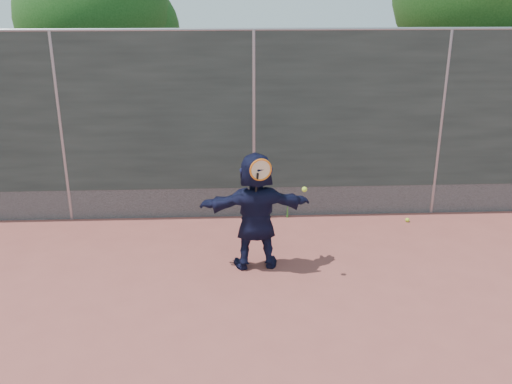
{
  "coord_description": "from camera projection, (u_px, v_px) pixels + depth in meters",
  "views": [
    {
      "loc": [
        -0.39,
        -5.27,
        3.67
      ],
      "look_at": [
        -0.05,
        1.73,
        1.07
      ],
      "focal_mm": 40.0,
      "sensor_mm": 36.0,
      "label": 1
    }
  ],
  "objects": [
    {
      "name": "swing_action",
      "position": [
        265.0,
        173.0,
        7.17
      ],
      "size": [
        0.73,
        0.21,
        0.51
      ],
      "color": "orange",
      "rests_on": "ground"
    },
    {
      "name": "player",
      "position": [
        256.0,
        211.0,
        7.57
      ],
      "size": [
        1.52,
        0.57,
        1.61
      ],
      "primitive_type": "imported",
      "rotation": [
        0.0,
        0.0,
        3.21
      ],
      "color": "black",
      "rests_on": "ground"
    },
    {
      "name": "weed_clump",
      "position": [
        272.0,
        210.0,
        9.37
      ],
      "size": [
        0.68,
        0.07,
        0.3
      ],
      "color": "#387226",
      "rests_on": "ground"
    },
    {
      "name": "fence",
      "position": [
        254.0,
        123.0,
        8.96
      ],
      "size": [
        20.0,
        0.06,
        3.03
      ],
      "color": "#38423D",
      "rests_on": "ground"
    },
    {
      "name": "tree_left",
      "position": [
        103.0,
        21.0,
        11.22
      ],
      "size": [
        3.15,
        3.0,
        4.53
      ],
      "color": "#382314",
      "rests_on": "ground"
    },
    {
      "name": "ball_ground",
      "position": [
        407.0,
        220.0,
        9.25
      ],
      "size": [
        0.07,
        0.07,
        0.07
      ],
      "primitive_type": "sphere",
      "color": "#C0E833",
      "rests_on": "ground"
    },
    {
      "name": "ground",
      "position": [
        268.0,
        339.0,
        6.23
      ],
      "size": [
        80.0,
        80.0,
        0.0
      ],
      "primitive_type": "plane",
      "color": "#9E4C42",
      "rests_on": "ground"
    }
  ]
}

